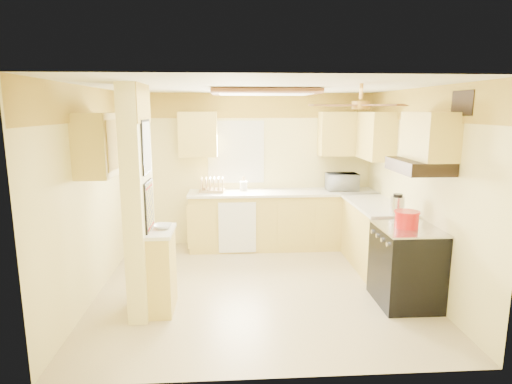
{
  "coord_description": "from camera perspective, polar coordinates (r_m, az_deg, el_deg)",
  "views": [
    {
      "loc": [
        -0.37,
        -5.13,
        2.24
      ],
      "look_at": [
        -0.02,
        0.35,
        1.17
      ],
      "focal_mm": 30.0,
      "sensor_mm": 36.0,
      "label": 1
    }
  ],
  "objects": [
    {
      "name": "floor",
      "position": [
        5.61,
        0.43,
        -12.55
      ],
      "size": [
        4.0,
        4.0,
        0.0
      ],
      "primitive_type": "plane",
      "color": "#CDBB8E",
      "rests_on": "ground"
    },
    {
      "name": "ceiling",
      "position": [
        5.15,
        0.47,
        13.87
      ],
      "size": [
        4.0,
        4.0,
        0.0
      ],
      "primitive_type": "plane",
      "rotation": [
        3.14,
        0.0,
        0.0
      ],
      "color": "white",
      "rests_on": "wall_back"
    },
    {
      "name": "wall_back",
      "position": [
        7.11,
        -0.66,
        2.97
      ],
      "size": [
        4.0,
        0.0,
        4.0
      ],
      "primitive_type": "plane",
      "rotation": [
        1.57,
        0.0,
        0.0
      ],
      "color": "#F8E997",
      "rests_on": "floor"
    },
    {
      "name": "wall_front",
      "position": [
        3.4,
        2.76,
        -5.95
      ],
      "size": [
        4.0,
        0.0,
        4.0
      ],
      "primitive_type": "plane",
      "rotation": [
        -1.57,
        0.0,
        0.0
      ],
      "color": "#F8E997",
      "rests_on": "floor"
    },
    {
      "name": "wall_left",
      "position": [
        5.47,
        -20.93,
        -0.17
      ],
      "size": [
        0.0,
        3.8,
        3.8
      ],
      "primitive_type": "plane",
      "rotation": [
        1.57,
        0.0,
        1.57
      ],
      "color": "#F8E997",
      "rests_on": "floor"
    },
    {
      "name": "wall_right",
      "position": [
        5.74,
        20.79,
        0.33
      ],
      "size": [
        0.0,
        3.8,
        3.8
      ],
      "primitive_type": "plane",
      "rotation": [
        1.57,
        0.0,
        -1.57
      ],
      "color": "#F8E997",
      "rests_on": "floor"
    },
    {
      "name": "wallpaper_border",
      "position": [
        7.02,
        -0.67,
        11.47
      ],
      "size": [
        4.0,
        0.02,
        0.4
      ],
      "primitive_type": "cube",
      "color": "#FFDD4B",
      "rests_on": "wall_back"
    },
    {
      "name": "partition_column",
      "position": [
        4.79,
        -15.4,
        -1.35
      ],
      "size": [
        0.2,
        0.7,
        2.5
      ],
      "primitive_type": "cube",
      "color": "#F8E997",
      "rests_on": "floor"
    },
    {
      "name": "partition_ledge",
      "position": [
        4.98,
        -12.4,
        -10.36
      ],
      "size": [
        0.25,
        0.55,
        0.9
      ],
      "primitive_type": "cube",
      "color": "#DCC05B",
      "rests_on": "floor"
    },
    {
      "name": "ledge_top",
      "position": [
        4.83,
        -12.63,
        -5.16
      ],
      "size": [
        0.28,
        0.58,
        0.04
      ],
      "primitive_type": "cube",
      "color": "silver",
      "rests_on": "partition_ledge"
    },
    {
      "name": "lower_cabinets_back",
      "position": [
        7.02,
        3.58,
        -3.82
      ],
      "size": [
        3.0,
        0.6,
        0.9
      ],
      "primitive_type": "cube",
      "color": "#DCC05B",
      "rests_on": "floor"
    },
    {
      "name": "lower_cabinets_right",
      "position": [
        6.35,
        15.59,
        -5.8
      ],
      "size": [
        0.6,
        1.4,
        0.9
      ],
      "primitive_type": "cube",
      "color": "#DCC05B",
      "rests_on": "floor"
    },
    {
      "name": "countertop_back",
      "position": [
        6.91,
        3.63,
        -0.06
      ],
      "size": [
        3.04,
        0.64,
        0.04
      ],
      "primitive_type": "cube",
      "color": "silver",
      "rests_on": "lower_cabinets_back"
    },
    {
      "name": "countertop_right",
      "position": [
        6.23,
        15.73,
        -1.67
      ],
      "size": [
        0.64,
        1.44,
        0.04
      ],
      "primitive_type": "cube",
      "color": "silver",
      "rests_on": "lower_cabinets_right"
    },
    {
      "name": "dishwasher_panel",
      "position": [
        6.67,
        -2.51,
        -4.78
      ],
      "size": [
        0.58,
        0.02,
        0.8
      ],
      "primitive_type": "cube",
      "color": "white",
      "rests_on": "lower_cabinets_back"
    },
    {
      "name": "window",
      "position": [
        7.05,
        -2.69,
        5.35
      ],
      "size": [
        0.92,
        0.02,
        1.02
      ],
      "color": "white",
      "rests_on": "wall_back"
    },
    {
      "name": "upper_cab_back_left",
      "position": [
        6.88,
        -7.74,
        7.63
      ],
      "size": [
        0.6,
        0.35,
        0.7
      ],
      "primitive_type": "cube",
      "color": "#DCC05B",
      "rests_on": "wall_back"
    },
    {
      "name": "upper_cab_back_right",
      "position": [
        7.13,
        12.06,
        7.6
      ],
      "size": [
        0.9,
        0.35,
        0.7
      ],
      "primitive_type": "cube",
      "color": "#DCC05B",
      "rests_on": "wall_back"
    },
    {
      "name": "upper_cab_right",
      "position": [
        6.76,
        15.41,
        7.28
      ],
      "size": [
        0.35,
        1.0,
        0.7
      ],
      "primitive_type": "cube",
      "color": "#DCC05B",
      "rests_on": "wall_right"
    },
    {
      "name": "upper_cab_left_wall",
      "position": [
        5.11,
        -20.32,
        5.93
      ],
      "size": [
        0.35,
        0.75,
        0.7
      ],
      "primitive_type": "cube",
      "color": "#DCC05B",
      "rests_on": "wall_left"
    },
    {
      "name": "upper_cab_over_stove",
      "position": [
        5.09,
        22.06,
        6.92
      ],
      "size": [
        0.35,
        0.76,
        0.52
      ],
      "primitive_type": "cube",
      "color": "#DCC05B",
      "rests_on": "wall_right"
    },
    {
      "name": "stove",
      "position": [
        5.32,
        19.37,
        -9.2
      ],
      "size": [
        0.68,
        0.77,
        0.92
      ],
      "color": "black",
      "rests_on": "floor"
    },
    {
      "name": "range_hood",
      "position": [
        5.08,
        20.93,
        3.25
      ],
      "size": [
        0.5,
        0.76,
        0.14
      ],
      "primitive_type": "cube",
      "color": "black",
      "rests_on": "upper_cab_over_stove"
    },
    {
      "name": "poster_menu",
      "position": [
        4.68,
        -14.42,
        5.86
      ],
      "size": [
        0.02,
        0.42,
        0.57
      ],
      "color": "black",
      "rests_on": "partition_column"
    },
    {
      "name": "poster_nashville",
      "position": [
        4.78,
        -14.06,
        -1.92
      ],
      "size": [
        0.02,
        0.42,
        0.57
      ],
      "color": "black",
      "rests_on": "partition_column"
    },
    {
      "name": "ceiling_light_panel",
      "position": [
        5.66,
        1.13,
        13.16
      ],
      "size": [
        1.35,
        0.95,
        0.06
      ],
      "color": "brown",
      "rests_on": "ceiling"
    },
    {
      "name": "ceiling_fan",
      "position": [
        4.64,
        13.78,
        11.24
      ],
      "size": [
        1.15,
        1.15,
        0.26
      ],
      "color": "gold",
      "rests_on": "ceiling"
    },
    {
      "name": "vent_grate",
      "position": [
        4.84,
        25.84,
        10.62
      ],
      "size": [
        0.02,
        0.4,
        0.25
      ],
      "primitive_type": "cube",
      "color": "black",
      "rests_on": "wall_right"
    },
    {
      "name": "microwave",
      "position": [
        7.1,
        11.4,
        1.34
      ],
      "size": [
        0.5,
        0.35,
        0.28
      ],
      "primitive_type": "imported",
      "rotation": [
        0.0,
        0.0,
        3.13
      ],
      "color": "white",
      "rests_on": "countertop_back"
    },
    {
      "name": "bowl",
      "position": [
        4.85,
        -12.3,
        -4.51
      ],
      "size": [
        0.21,
        0.21,
        0.05
      ],
      "primitive_type": "imported",
      "rotation": [
        0.0,
        0.0,
        -0.06
      ],
      "color": "white",
      "rests_on": "ledge_top"
    },
    {
      "name": "dutch_oven",
      "position": [
        5.16,
        19.46,
        -3.42
      ],
      "size": [
        0.28,
        0.28,
        0.19
      ],
      "color": "red",
      "rests_on": "stove"
    },
    {
      "name": "kettle",
      "position": [
        5.62,
        18.34,
        -1.67
      ],
      "size": [
        0.17,
        0.17,
        0.26
      ],
      "color": "silver",
      "rests_on": "countertop_right"
    },
    {
      "name": "dish_rack",
      "position": [
        6.87,
        -5.89,
        0.7
      ],
      "size": [
        0.42,
        0.33,
        0.23
      ],
      "color": "#DBB77E",
      "rests_on": "countertop_back"
    },
    {
      "name": "utensil_crock",
      "position": [
        6.94,
        -1.68,
        0.83
      ],
      "size": [
        0.12,
        0.12,
        0.23
      ],
      "color": "white",
      "rests_on": "countertop_back"
    }
  ]
}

